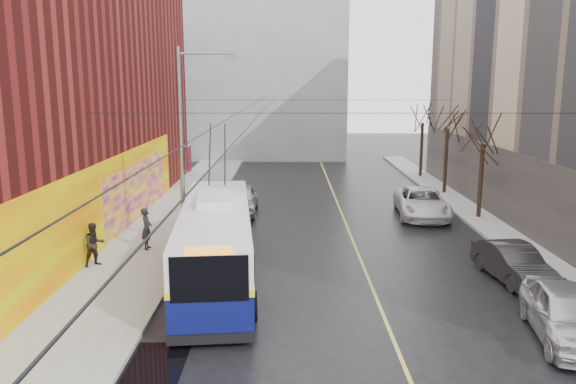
# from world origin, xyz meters

# --- Properties ---
(ground) EXTENTS (140.00, 140.00, 0.00)m
(ground) POSITION_xyz_m (0.00, 0.00, 0.00)
(ground) COLOR black
(ground) RESTS_ON ground
(sidewalk_left) EXTENTS (4.00, 60.00, 0.15)m
(sidewalk_left) POSITION_xyz_m (-8.00, 12.00, 0.07)
(sidewalk_left) COLOR gray
(sidewalk_left) RESTS_ON ground
(sidewalk_right) EXTENTS (2.00, 60.00, 0.15)m
(sidewalk_right) POSITION_xyz_m (9.00, 12.00, 0.07)
(sidewalk_right) COLOR gray
(sidewalk_right) RESTS_ON ground
(lane_line) EXTENTS (0.12, 50.00, 0.01)m
(lane_line) POSITION_xyz_m (1.50, 14.00, 0.00)
(lane_line) COLOR #BFB74C
(lane_line) RESTS_ON ground
(building_left) EXTENTS (12.11, 36.00, 14.00)m
(building_left) POSITION_xyz_m (-15.99, 13.99, 6.99)
(building_left) COLOR #541210
(building_left) RESTS_ON ground
(building_far) EXTENTS (20.50, 12.10, 18.00)m
(building_far) POSITION_xyz_m (-6.00, 44.99, 9.02)
(building_far) COLOR gray
(building_far) RESTS_ON ground
(streetlight_pole) EXTENTS (2.65, 0.60, 9.00)m
(streetlight_pole) POSITION_xyz_m (-6.14, 10.00, 4.85)
(streetlight_pole) COLOR slate
(streetlight_pole) RESTS_ON ground
(catenary_wires) EXTENTS (18.00, 60.00, 0.22)m
(catenary_wires) POSITION_xyz_m (-2.54, 14.77, 6.25)
(catenary_wires) COLOR black
(tree_near) EXTENTS (3.20, 3.20, 6.40)m
(tree_near) POSITION_xyz_m (9.00, 16.00, 4.98)
(tree_near) COLOR black
(tree_near) RESTS_ON ground
(tree_mid) EXTENTS (3.20, 3.20, 6.68)m
(tree_mid) POSITION_xyz_m (9.00, 23.00, 5.25)
(tree_mid) COLOR black
(tree_mid) RESTS_ON ground
(tree_far) EXTENTS (3.20, 3.20, 6.57)m
(tree_far) POSITION_xyz_m (9.00, 30.00, 5.14)
(tree_far) COLOR black
(tree_far) RESTS_ON ground
(puddle) EXTENTS (1.99, 2.96, 0.01)m
(puddle) POSITION_xyz_m (-5.41, -0.66, 0.00)
(puddle) COLOR black
(puddle) RESTS_ON ground
(pigeons_flying) EXTENTS (2.66, 2.33, 1.04)m
(pigeons_flying) POSITION_xyz_m (-2.13, 11.38, 7.51)
(pigeons_flying) COLOR slate
(trolleybus) EXTENTS (3.62, 11.93, 5.59)m
(trolleybus) POSITION_xyz_m (-4.37, 6.15, 1.55)
(trolleybus) COLOR #090D4A
(trolleybus) RESTS_ON ground
(parked_car_a) EXTENTS (2.67, 5.01, 1.62)m
(parked_car_a) POSITION_xyz_m (6.59, 1.04, 0.81)
(parked_car_a) COLOR silver
(parked_car_a) RESTS_ON ground
(parked_car_b) EXTENTS (2.00, 4.46, 1.42)m
(parked_car_b) POSITION_xyz_m (7.00, 6.08, 0.71)
(parked_car_b) COLOR #28282B
(parked_car_b) RESTS_ON ground
(parked_car_c) EXTENTS (3.14, 6.00, 1.61)m
(parked_car_c) POSITION_xyz_m (5.95, 16.58, 0.81)
(parked_car_c) COLOR silver
(parked_car_c) RESTS_ON ground
(following_car) EXTENTS (1.96, 4.86, 1.66)m
(following_car) POSITION_xyz_m (-4.42, 17.38, 0.83)
(following_car) COLOR #A8A9AD
(following_car) RESTS_ON ground
(pedestrian_a) EXTENTS (0.49, 0.71, 1.88)m
(pedestrian_a) POSITION_xyz_m (-7.94, 9.78, 1.09)
(pedestrian_a) COLOR black
(pedestrian_a) RESTS_ON sidewalk_left
(pedestrian_b) EXTENTS (1.10, 1.08, 1.79)m
(pedestrian_b) POSITION_xyz_m (-9.47, 7.43, 1.04)
(pedestrian_b) COLOR black
(pedestrian_b) RESTS_ON sidewalk_left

